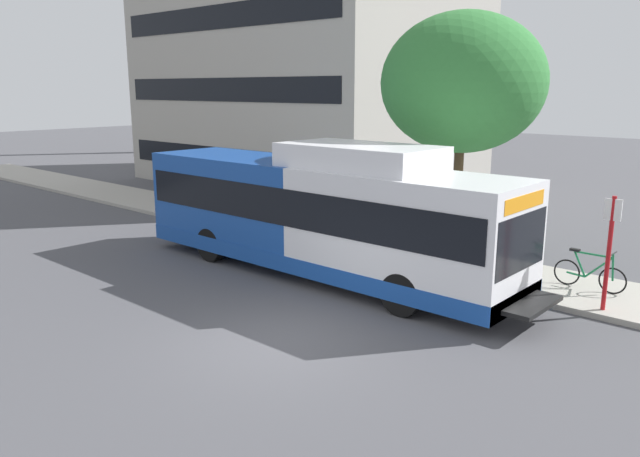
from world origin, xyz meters
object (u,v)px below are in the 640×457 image
at_px(transit_bus, 319,214).
at_px(bicycle_parked, 590,273).
at_px(street_tree_near_stop, 463,83).
at_px(bus_stop_sign_pole, 609,245).

bearing_deg(transit_bus, bicycle_parked, -62.90).
height_order(bicycle_parked, street_tree_near_stop, street_tree_near_stop).
xyz_separation_m(bicycle_parked, street_tree_near_stop, (0.88, 4.25, 4.60)).
height_order(bus_stop_sign_pole, bicycle_parked, bus_stop_sign_pole).
distance_m(bus_stop_sign_pole, bicycle_parked, 1.84).
distance_m(transit_bus, street_tree_near_stop, 5.65).
relative_size(transit_bus, bicycle_parked, 6.96).
distance_m(bicycle_parked, street_tree_near_stop, 6.32).
height_order(transit_bus, bus_stop_sign_pole, transit_bus).
xyz_separation_m(bus_stop_sign_pole, bicycle_parked, (1.27, 0.75, -1.09)).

